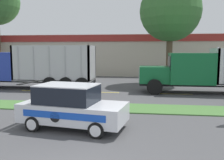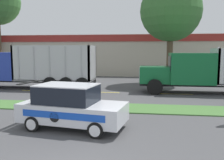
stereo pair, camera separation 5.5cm
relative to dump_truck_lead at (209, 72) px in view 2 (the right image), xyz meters
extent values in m
cube|color=#477538|center=(-6.41, -5.70, -1.57)|extent=(120.00, 2.17, 0.06)
cube|color=yellow|center=(-13.18, -0.62, -1.59)|extent=(2.40, 0.14, 0.01)
cube|color=yellow|center=(-7.78, -0.62, -1.59)|extent=(2.40, 0.14, 0.01)
cube|color=yellow|center=(-2.38, -0.62, -1.59)|extent=(2.40, 0.14, 0.01)
cube|color=black|center=(1.02, 0.00, -0.95)|extent=(12.18, 1.31, 0.18)
cube|color=#146033|center=(-3.97, 0.00, -0.24)|extent=(2.20, 1.95, 1.23)
cube|color=#B7B7BC|center=(-5.10, 0.00, -0.24)|extent=(0.06, 1.67, 1.05)
cube|color=#146033|center=(-1.31, 0.00, 0.26)|extent=(3.13, 2.38, 2.24)
cube|color=black|center=(-2.89, 0.00, 0.65)|extent=(0.04, 2.03, 1.01)
cylinder|color=silver|center=(0.36, -0.77, 1.04)|extent=(0.14, 0.14, 1.56)
cube|color=silver|center=(0.34, 0.00, 0.46)|extent=(0.16, 2.38, 2.52)
cylinder|color=black|center=(-3.97, -1.17, -1.04)|extent=(1.11, 0.30, 1.11)
cylinder|color=black|center=(-3.97, 1.17, -1.04)|extent=(1.11, 0.30, 1.11)
cube|color=black|center=(-14.56, 0.64, -0.95)|extent=(11.37, 1.37, 0.18)
cube|color=#23389E|center=(-16.69, 0.64, 0.27)|extent=(2.92, 2.49, 2.27)
cylinder|color=silver|center=(-15.14, -0.17, 0.99)|extent=(0.14, 0.14, 1.43)
cube|color=#B7B7BC|center=(-12.05, 0.64, -0.80)|extent=(6.37, 2.49, 0.12)
cube|color=#B7B7BC|center=(-15.16, 0.64, 0.58)|extent=(0.16, 2.49, 2.77)
cube|color=#B7B7BC|center=(-8.95, 0.64, 0.58)|extent=(0.16, 2.49, 2.77)
cube|color=#B7B7BC|center=(-12.05, -0.52, 0.58)|extent=(6.37, 0.16, 2.77)
cube|color=#B7B7BC|center=(-12.05, 1.80, 0.58)|extent=(6.37, 0.16, 2.77)
cube|color=#A3A3A8|center=(-14.60, -0.62, 0.58)|extent=(0.10, 0.04, 2.63)
cube|color=#A3A3A8|center=(-13.33, -0.62, 0.58)|extent=(0.10, 0.04, 2.63)
cube|color=#A3A3A8|center=(-12.05, -0.62, 0.58)|extent=(0.10, 0.04, 2.63)
cube|color=#A3A3A8|center=(-10.78, -0.62, 0.58)|extent=(0.10, 0.04, 2.63)
cube|color=#A3A3A8|center=(-9.51, -0.62, 0.58)|extent=(0.10, 0.04, 2.63)
cylinder|color=black|center=(-9.47, -0.58, -1.04)|extent=(1.11, 0.30, 1.11)
cylinder|color=black|center=(-9.47, 1.86, -1.04)|extent=(1.11, 0.30, 1.11)
cylinder|color=black|center=(-10.76, -0.58, -1.04)|extent=(1.11, 0.30, 1.11)
cylinder|color=black|center=(-10.76, 1.86, -1.04)|extent=(1.11, 0.30, 1.11)
cylinder|color=black|center=(-12.05, -0.58, -1.04)|extent=(1.11, 0.30, 1.11)
cylinder|color=black|center=(-12.05, 1.86, -1.04)|extent=(1.11, 0.30, 1.11)
cube|color=silver|center=(-7.55, -9.40, -0.92)|extent=(4.52, 2.54, 0.75)
cube|color=black|center=(-7.81, -9.36, -0.19)|extent=(2.59, 2.01, 0.71)
cube|color=silver|center=(-7.81, -9.36, 0.18)|extent=(2.59, 2.01, 0.04)
cube|color=black|center=(-9.57, -9.08, 0.22)|extent=(0.44, 1.52, 0.03)
cube|color=blue|center=(-7.71, -10.34, -0.85)|extent=(3.38, 0.56, 0.26)
cylinder|color=black|center=(-8.02, -10.29, -0.92)|extent=(0.41, 0.07, 0.41)
cylinder|color=black|center=(-6.39, -10.51, -1.29)|extent=(0.63, 0.29, 0.61)
cylinder|color=silver|center=(-6.41, -10.61, -1.29)|extent=(0.42, 0.08, 0.43)
cylinder|color=black|center=(-6.10, -8.73, -1.29)|extent=(0.63, 0.29, 0.61)
cylinder|color=silver|center=(-6.08, -8.62, -1.29)|extent=(0.42, 0.08, 0.43)
cylinder|color=black|center=(-9.01, -10.08, -1.29)|extent=(0.63, 0.29, 0.61)
cylinder|color=silver|center=(-9.02, -10.18, -1.29)|extent=(0.42, 0.08, 0.43)
cylinder|color=black|center=(-8.72, -8.30, -1.29)|extent=(0.63, 0.29, 0.61)
cylinder|color=silver|center=(-8.70, -8.20, -1.29)|extent=(0.42, 0.08, 0.43)
cube|color=#BCB29E|center=(-11.46, 16.88, 0.94)|extent=(39.84, 12.00, 5.08)
cube|color=maroon|center=(-11.46, 10.83, 3.03)|extent=(37.85, 0.10, 0.80)
cylinder|color=brown|center=(-2.47, 4.64, 1.01)|extent=(0.57, 0.57, 5.22)
sphere|color=#386B33|center=(-2.47, 4.64, 5.15)|extent=(5.57, 5.57, 5.57)
camera|label=1|loc=(-4.66, -19.10, 1.59)|focal=40.00mm
camera|label=2|loc=(-4.61, -19.09, 1.59)|focal=40.00mm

